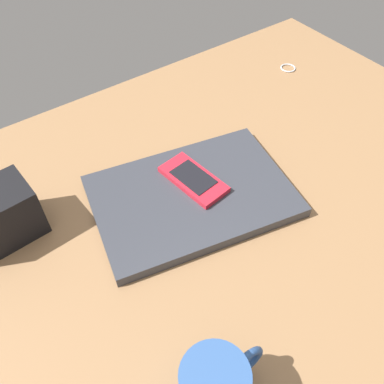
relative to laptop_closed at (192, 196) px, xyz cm
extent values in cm
cube|color=olive|center=(1.11, -2.46, -2.48)|extent=(120.00, 80.00, 3.00)
cube|color=#33353D|center=(0.00, 0.00, 0.00)|extent=(36.58, 28.40, 1.97)
cube|color=red|center=(1.64, 1.89, 1.47)|extent=(7.30, 12.60, 0.97)
cube|color=black|center=(1.64, 1.89, 2.03)|extent=(5.44, 7.93, 0.14)
torus|color=#2D518C|center=(-12.05, -26.79, 3.52)|extent=(5.95, 0.90, 5.95)
torus|color=silver|center=(42.07, 19.71, -0.80)|extent=(3.58, 3.58, 0.36)
camera|label=1|loc=(-25.97, -36.18, 51.87)|focal=37.96mm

